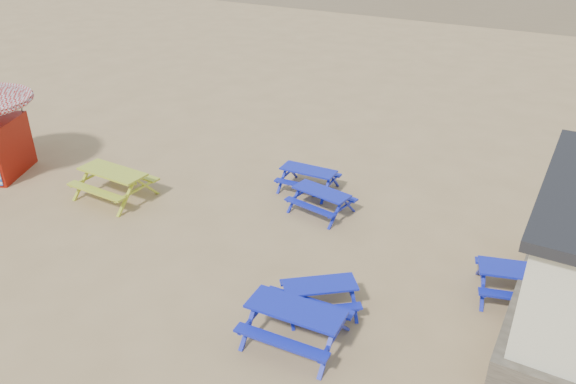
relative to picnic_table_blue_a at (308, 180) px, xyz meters
The scene contains 7 objects.
ground 3.60m from the picnic_table_blue_a, 97.95° to the right, with size 400.00×400.00×0.00m, color tan.
picnic_table_blue_a is the anchor object (origin of this frame).
picnic_table_blue_b 1.37m from the picnic_table_blue_a, 46.95° to the right, with size 1.78×1.52×0.67m.
picnic_table_blue_c 6.69m from the picnic_table_blue_a, 19.32° to the right, with size 2.08×1.85×0.74m.
picnic_table_blue_e 6.42m from the picnic_table_blue_a, 64.37° to the right, with size 2.00×1.65×0.80m.
picnic_table_blue_f 5.44m from the picnic_table_blue_a, 59.61° to the right, with size 1.97×1.92×0.64m.
picnic_table_yellow 5.64m from the picnic_table_blue_a, 145.66° to the right, with size 2.08×1.69×0.86m.
Camera 1 is at (7.33, -9.65, 7.80)m, focal length 35.00 mm.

